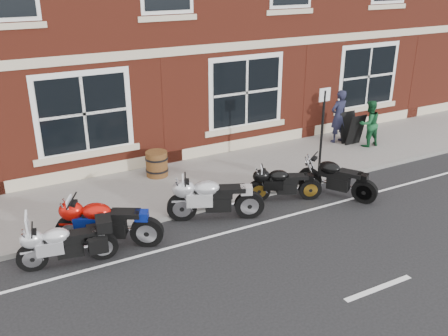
{
  "coord_description": "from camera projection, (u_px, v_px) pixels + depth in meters",
  "views": [
    {
      "loc": [
        -6.26,
        -8.51,
        5.67
      ],
      "look_at": [
        -0.84,
        1.6,
        0.95
      ],
      "focal_mm": 40.0,
      "sensor_mm": 36.0,
      "label": 1
    }
  ],
  "objects": [
    {
      "name": "a_board_sign",
      "position": [
        352.0,
        128.0,
        16.39
      ],
      "size": [
        0.62,
        0.42,
        1.03
      ],
      "primitive_type": null,
      "rotation": [
        0.0,
        0.0,
        0.01
      ],
      "color": "black",
      "rests_on": "sidewalk"
    },
    {
      "name": "kerb",
      "position": [
        256.0,
        196.0,
        12.97
      ],
      "size": [
        30.0,
        0.16,
        0.12
      ],
      "primitive_type": "cube",
      "color": "slate",
      "rests_on": "ground"
    },
    {
      "name": "moto_touring_silver",
      "position": [
        64.0,
        242.0,
        9.93
      ],
      "size": [
        1.97,
        0.55,
        1.3
      ],
      "rotation": [
        0.0,
        0.0,
        1.4
      ],
      "color": "black",
      "rests_on": "ground"
    },
    {
      "name": "moto_sport_black",
      "position": [
        283.0,
        182.0,
        12.72
      ],
      "size": [
        1.79,
        0.91,
        0.86
      ],
      "rotation": [
        0.0,
        0.0,
        1.14
      ],
      "color": "black",
      "rests_on": "ground"
    },
    {
      "name": "sidewalk",
      "position": [
        227.0,
        175.0,
        14.25
      ],
      "size": [
        30.0,
        3.0,
        0.12
      ],
      "primitive_type": "cube",
      "color": "slate",
      "rests_on": "ground"
    },
    {
      "name": "pedestrian_right",
      "position": [
        369.0,
        124.0,
        16.08
      ],
      "size": [
        0.77,
        0.61,
        1.51
      ],
      "primitive_type": "imported",
      "rotation": [
        0.0,
        0.0,
        3.09
      ],
      "color": "#164E29",
      "rests_on": "sidewalk"
    },
    {
      "name": "moto_sport_silver",
      "position": [
        214.0,
        196.0,
        11.72
      ],
      "size": [
        2.17,
        1.05,
        1.04
      ],
      "rotation": [
        0.0,
        0.0,
        1.16
      ],
      "color": "black",
      "rests_on": "ground"
    },
    {
      "name": "moto_sport_red",
      "position": [
        107.0,
        220.0,
        10.6
      ],
      "size": [
        2.09,
        1.28,
        1.05
      ],
      "rotation": [
        0.0,
        0.0,
        1.05
      ],
      "color": "black",
      "rests_on": "ground"
    },
    {
      "name": "barrel_planter",
      "position": [
        157.0,
        164.0,
        13.94
      ],
      "size": [
        0.64,
        0.64,
        0.71
      ],
      "color": "#553F16",
      "rests_on": "sidewalk"
    },
    {
      "name": "moto_naked_black",
      "position": [
        336.0,
        176.0,
        12.91
      ],
      "size": [
        1.22,
        1.9,
        0.96
      ],
      "rotation": [
        0.0,
        0.0,
        0.54
      ],
      "color": "black",
      "rests_on": "ground"
    },
    {
      "name": "ground",
      "position": [
        287.0,
        221.0,
        11.83
      ],
      "size": [
        80.0,
        80.0,
        0.0
      ],
      "primitive_type": "plane",
      "color": "black",
      "rests_on": "ground"
    },
    {
      "name": "parking_sign",
      "position": [
        322.0,
        127.0,
        13.43
      ],
      "size": [
        0.36,
        0.07,
        2.53
      ],
      "rotation": [
        0.0,
        0.0,
        0.02
      ],
      "color": "black",
      "rests_on": "sidewalk"
    },
    {
      "name": "pedestrian_left",
      "position": [
        339.0,
        116.0,
        16.41
      ],
      "size": [
        0.67,
        0.46,
        1.76
      ],
      "primitive_type": "imported",
      "rotation": [
        0.0,
        0.0,
        3.21
      ],
      "color": "#1B1C30",
      "rests_on": "sidewalk"
    }
  ]
}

